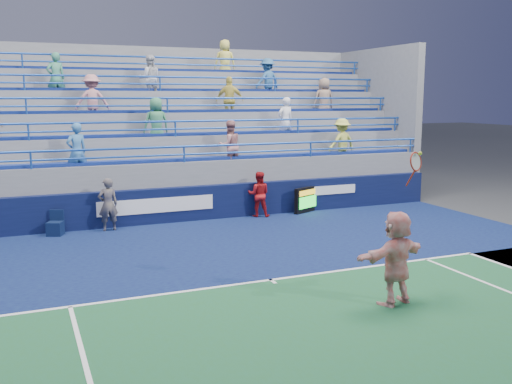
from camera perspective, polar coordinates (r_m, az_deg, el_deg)
name	(u,v)px	position (r m, az deg, el deg)	size (l,w,h in m)	color
ground	(271,281)	(12.33, 1.48, -8.88)	(120.00, 120.00, 0.00)	#333538
sponsor_wall	(187,204)	(18.14, -6.92, -1.19)	(18.00, 0.32, 1.10)	black
bleacher_stand	(159,160)	(21.61, -9.72, 3.12)	(18.00, 5.60, 6.13)	slate
serve_speed_board	(308,200)	(19.48, 5.18, -0.75)	(1.20, 0.65, 0.88)	black
judge_chair	(55,228)	(17.14, -19.44, -3.38)	(0.53, 0.55, 0.72)	#0B1737
tennis_player	(396,258)	(11.06, 13.84, -6.41)	(1.75, 0.88, 2.89)	white
line_judge	(108,205)	(17.16, -14.58, -1.23)	(0.57, 0.38, 1.57)	#151A39
ball_girl	(259,194)	(18.61, 0.28, -0.23)	(0.73, 0.57, 1.49)	#A51217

